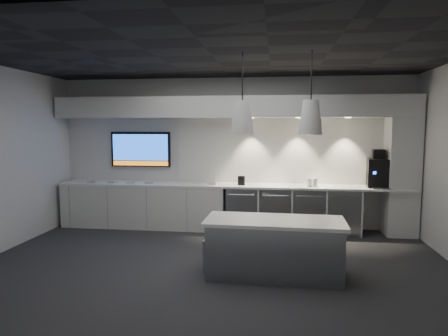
# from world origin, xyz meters

# --- Properties ---
(floor) EXTENTS (7.00, 7.00, 0.00)m
(floor) POSITION_xyz_m (0.00, 0.00, 0.00)
(floor) COLOR #29282B
(floor) RESTS_ON ground
(ceiling) EXTENTS (7.00, 7.00, 0.00)m
(ceiling) POSITION_xyz_m (0.00, 0.00, 3.00)
(ceiling) COLOR black
(ceiling) RESTS_ON wall_back
(wall_back) EXTENTS (7.00, 0.00, 7.00)m
(wall_back) POSITION_xyz_m (0.00, 2.50, 1.50)
(wall_back) COLOR silver
(wall_back) RESTS_ON floor
(wall_front) EXTENTS (7.00, 0.00, 7.00)m
(wall_front) POSITION_xyz_m (0.00, -2.50, 1.50)
(wall_front) COLOR silver
(wall_front) RESTS_ON floor
(back_counter) EXTENTS (6.80, 0.65, 0.04)m
(back_counter) POSITION_xyz_m (0.00, 2.17, 0.88)
(back_counter) COLOR white
(back_counter) RESTS_ON left_base_cabinets
(left_base_cabinets) EXTENTS (3.30, 0.63, 0.86)m
(left_base_cabinets) POSITION_xyz_m (-1.75, 2.17, 0.43)
(left_base_cabinets) COLOR silver
(left_base_cabinets) RESTS_ON floor
(fridge_unit_a) EXTENTS (0.60, 0.61, 0.85)m
(fridge_unit_a) POSITION_xyz_m (0.25, 2.17, 0.42)
(fridge_unit_a) COLOR gray
(fridge_unit_a) RESTS_ON floor
(fridge_unit_b) EXTENTS (0.60, 0.61, 0.85)m
(fridge_unit_b) POSITION_xyz_m (0.88, 2.17, 0.42)
(fridge_unit_b) COLOR gray
(fridge_unit_b) RESTS_ON floor
(fridge_unit_c) EXTENTS (0.60, 0.61, 0.85)m
(fridge_unit_c) POSITION_xyz_m (1.51, 2.17, 0.42)
(fridge_unit_c) COLOR gray
(fridge_unit_c) RESTS_ON floor
(fridge_unit_d) EXTENTS (0.60, 0.61, 0.85)m
(fridge_unit_d) POSITION_xyz_m (2.14, 2.17, 0.42)
(fridge_unit_d) COLOR gray
(fridge_unit_d) RESTS_ON floor
(backsplash) EXTENTS (4.60, 0.03, 1.30)m
(backsplash) POSITION_xyz_m (1.20, 2.48, 1.55)
(backsplash) COLOR silver
(backsplash) RESTS_ON wall_back
(soffit) EXTENTS (6.90, 0.60, 0.40)m
(soffit) POSITION_xyz_m (0.00, 2.20, 2.40)
(soffit) COLOR silver
(soffit) RESTS_ON wall_back
(column) EXTENTS (0.55, 0.55, 2.60)m
(column) POSITION_xyz_m (3.20, 2.20, 1.30)
(column) COLOR silver
(column) RESTS_ON floor
(wall_tv) EXTENTS (1.25, 0.07, 0.72)m
(wall_tv) POSITION_xyz_m (-1.90, 2.45, 1.56)
(wall_tv) COLOR black
(wall_tv) RESTS_ON wall_back
(island) EXTENTS (1.88, 0.85, 0.79)m
(island) POSITION_xyz_m (0.88, -0.22, 0.40)
(island) COLOR gray
(island) RESTS_ON floor
(bin) EXTENTS (0.32, 0.32, 0.42)m
(bin) POSITION_xyz_m (0.01, -0.07, 0.21)
(bin) COLOR gray
(bin) RESTS_ON floor
(coffee_machine) EXTENTS (0.44, 0.59, 0.71)m
(coffee_machine) POSITION_xyz_m (2.79, 2.20, 1.19)
(coffee_machine) COLOR black
(coffee_machine) RESTS_ON back_counter
(sign_black) EXTENTS (0.14, 0.04, 0.18)m
(sign_black) POSITION_xyz_m (0.23, 2.10, 0.99)
(sign_black) COLOR black
(sign_black) RESTS_ON back_counter
(sign_white) EXTENTS (0.18, 0.05, 0.14)m
(sign_white) POSITION_xyz_m (-0.36, 2.09, 0.97)
(sign_white) COLOR white
(sign_white) RESTS_ON back_counter
(cup_cluster) EXTENTS (0.19, 0.19, 0.16)m
(cup_cluster) POSITION_xyz_m (1.57, 2.09, 0.98)
(cup_cluster) COLOR white
(cup_cluster) RESTS_ON back_counter
(tray_a) EXTENTS (0.19, 0.19, 0.02)m
(tray_a) POSITION_xyz_m (-2.83, 2.10, 0.91)
(tray_a) COLOR #989898
(tray_a) RESTS_ON back_counter
(tray_b) EXTENTS (0.19, 0.19, 0.02)m
(tray_b) POSITION_xyz_m (-2.40, 2.16, 0.91)
(tray_b) COLOR #989898
(tray_b) RESTS_ON back_counter
(tray_c) EXTENTS (0.20, 0.20, 0.02)m
(tray_c) POSITION_xyz_m (-2.00, 2.09, 0.91)
(tray_c) COLOR #989898
(tray_c) RESTS_ON back_counter
(tray_d) EXTENTS (0.19, 0.19, 0.02)m
(tray_d) POSITION_xyz_m (-1.63, 2.13, 0.91)
(tray_d) COLOR #989898
(tray_d) RESTS_ON back_counter
(pendant_left) EXTENTS (0.31, 0.31, 1.14)m
(pendant_left) POSITION_xyz_m (0.44, -0.22, 2.15)
(pendant_left) COLOR silver
(pendant_left) RESTS_ON ceiling
(pendant_right) EXTENTS (0.31, 0.31, 1.14)m
(pendant_right) POSITION_xyz_m (1.32, -0.22, 2.15)
(pendant_right) COLOR silver
(pendant_right) RESTS_ON ceiling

